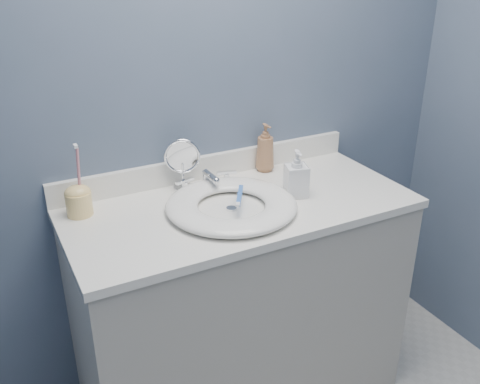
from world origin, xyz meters
TOP-DOWN VIEW (x-y plane):
  - back_wall at (0.00, 1.25)m, footprint 2.20×0.02m
  - vanity_cabinet at (0.00, 0.97)m, footprint 1.20×0.55m
  - countertop at (0.00, 0.97)m, footprint 1.22×0.57m
  - backsplash at (0.00, 1.24)m, footprint 1.22×0.02m
  - basin at (-0.05, 0.94)m, footprint 0.45×0.45m
  - drain at (-0.05, 0.94)m, footprint 0.04×0.04m
  - faucet at (-0.05, 1.14)m, footprint 0.25×0.13m
  - makeup_mirror at (-0.13, 1.18)m, footprint 0.13×0.08m
  - soap_bottle_amber at (0.23, 1.20)m, footprint 0.08×0.08m
  - soap_bottle_clear at (0.21, 0.94)m, footprint 0.10×0.10m
  - toothbrush_holder at (-0.52, 1.15)m, footprint 0.09×0.09m
  - toothbrush_lying at (-0.02, 0.94)m, footprint 0.10×0.16m

SIDE VIEW (x-z plane):
  - vanity_cabinet at x=0.00m, z-range 0.00..0.85m
  - countertop at x=0.00m, z-range 0.85..0.88m
  - drain at x=-0.05m, z-range 0.88..0.89m
  - basin at x=-0.05m, z-range 0.88..0.92m
  - faucet at x=-0.05m, z-range 0.87..0.95m
  - toothbrush_lying at x=-0.02m, z-range 0.92..0.93m
  - backsplash at x=0.00m, z-range 0.88..0.97m
  - toothbrush_holder at x=-0.52m, z-range 0.81..1.06m
  - soap_bottle_clear at x=0.21m, z-range 0.88..1.05m
  - soap_bottle_amber at x=0.23m, z-range 0.88..1.07m
  - makeup_mirror at x=-0.13m, z-range 0.89..1.08m
  - back_wall at x=0.00m, z-range 0.00..2.40m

